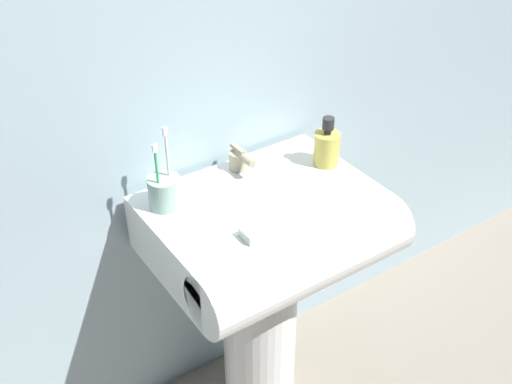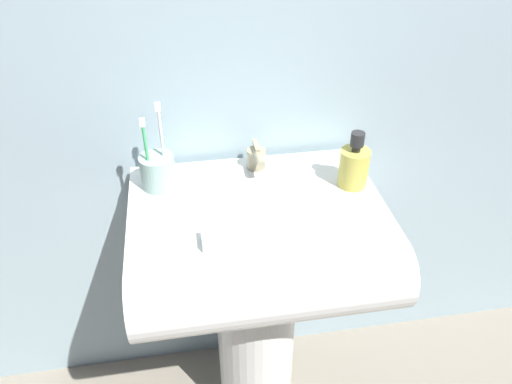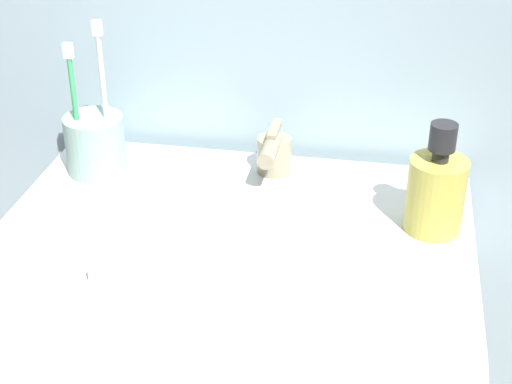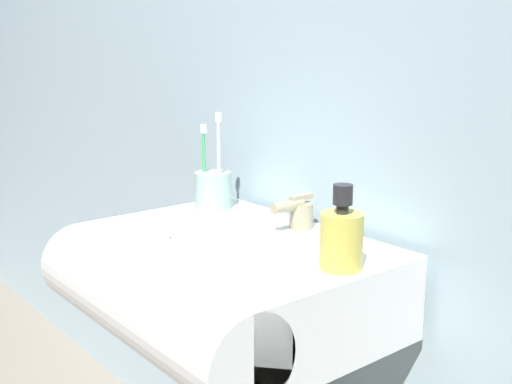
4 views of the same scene
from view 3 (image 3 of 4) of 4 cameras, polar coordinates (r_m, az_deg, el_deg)
The scene contains 5 objects.
sink_basin at distance 0.98m, azimuth -2.07°, elevation -7.85°, with size 0.58×0.47×0.16m.
faucet at distance 1.07m, azimuth 1.27°, elevation 2.87°, with size 0.05×0.10×0.07m.
toothbrush_cup at distance 1.10m, azimuth -11.62°, elevation 3.54°, with size 0.08×0.08×0.22m.
soap_bottle at distance 0.96m, azimuth 12.96°, elevation 0.06°, with size 0.07×0.07×0.14m.
bar_soap at distance 0.89m, azimuth -9.74°, elevation -5.20°, with size 0.06×0.05×0.02m, color silver.
Camera 3 is at (0.18, -0.81, 1.31)m, focal length 55.00 mm.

